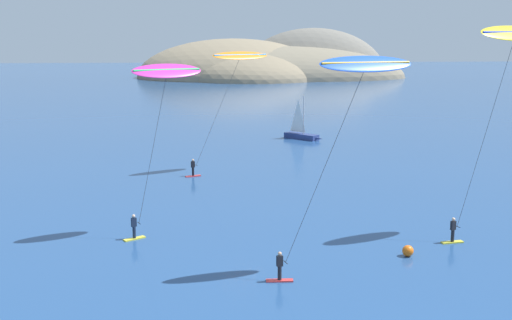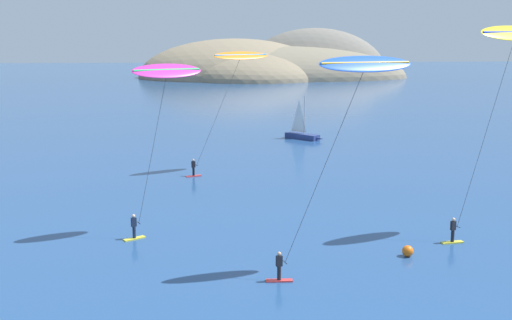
% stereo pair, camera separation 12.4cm
% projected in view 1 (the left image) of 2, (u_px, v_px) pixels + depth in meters
% --- Properties ---
extents(headland_island, '(85.65, 55.46, 31.54)m').
position_uv_depth(headland_island, '(265.00, 77.00, 206.81)').
color(headland_island, slate).
rests_on(headland_island, ground).
extents(sailboat_near, '(4.80, 4.97, 5.70)m').
position_uv_depth(sailboat_near, '(303.00, 134.00, 83.83)').
color(sailboat_near, navy).
rests_on(sailboat_near, ground).
extents(kitesurfer_orange, '(8.55, 4.89, 11.89)m').
position_uv_depth(kitesurfer_orange, '(237.00, 64.00, 62.40)').
color(kitesurfer_orange, red).
rests_on(kitesurfer_orange, ground).
extents(kitesurfer_yellow, '(7.95, 3.82, 14.08)m').
position_uv_depth(kitesurfer_yellow, '(512.00, 46.00, 41.51)').
color(kitesurfer_yellow, yellow).
rests_on(kitesurfer_yellow, ground).
extents(kitesurfer_blue, '(8.43, 2.73, 12.35)m').
position_uv_depth(kitesurfer_blue, '(359.00, 81.00, 34.86)').
color(kitesurfer_blue, red).
rests_on(kitesurfer_blue, ground).
extents(kitesurfer_magenta, '(5.60, 3.33, 11.61)m').
position_uv_depth(kitesurfer_magenta, '(164.00, 84.00, 42.03)').
color(kitesurfer_magenta, yellow).
rests_on(kitesurfer_magenta, ground).
extents(marker_buoy, '(0.70, 0.70, 0.70)m').
position_uv_depth(marker_buoy, '(408.00, 251.00, 39.43)').
color(marker_buoy, orange).
rests_on(marker_buoy, ground).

